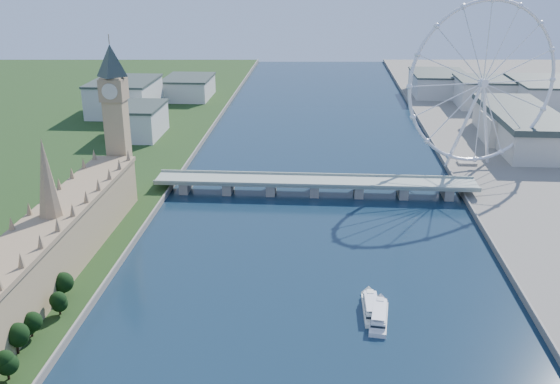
{
  "coord_description": "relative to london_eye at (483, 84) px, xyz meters",
  "views": [
    {
      "loc": [
        3.76,
        -105.14,
        150.46
      ],
      "look_at": [
        -17.87,
        210.0,
        33.64
      ],
      "focal_mm": 40.0,
      "sensor_mm": 36.0,
      "label": 1
    }
  ],
  "objects": [
    {
      "name": "london_eye",
      "position": [
        0.0,
        0.0,
        0.0
      ],
      "size": [
        113.6,
        39.12,
        124.3
      ],
      "color": "silver",
      "rests_on": "ground"
    },
    {
      "name": "westminster_bridge",
      "position": [
        -119.98,
        -55.08,
        -60.89
      ],
      "size": [
        220.0,
        22.0,
        9.5
      ],
      "color": "gray",
      "rests_on": "ground"
    },
    {
      "name": "tour_boat_near",
      "position": [
        -91.65,
        -210.09,
        -67.52
      ],
      "size": [
        8.03,
        30.04,
        6.62
      ],
      "primitive_type": null,
      "rotation": [
        0.0,
        0.0,
        0.01
      ],
      "color": "white",
      "rests_on": "ground"
    },
    {
      "name": "county_hall",
      "position": [
        55.02,
        74.92,
        -67.52
      ],
      "size": [
        54.0,
        144.0,
        35.0
      ],
      "primitive_type": null,
      "color": "beige",
      "rests_on": "ground"
    },
    {
      "name": "city_skyline",
      "position": [
        -80.75,
        205.0,
        -50.56
      ],
      "size": [
        505.0,
        280.0,
        32.0
      ],
      "color": "beige",
      "rests_on": "ground"
    },
    {
      "name": "tour_boat_far",
      "position": [
        -88.74,
        -217.14,
        -67.52
      ],
      "size": [
        11.52,
        31.21,
        6.74
      ],
      "primitive_type": null,
      "rotation": [
        0.0,
        0.0,
        -0.12
      ],
      "color": "silver",
      "rests_on": "ground"
    },
    {
      "name": "parliament_range",
      "position": [
        -247.98,
        -185.08,
        -49.04
      ],
      "size": [
        24.0,
        200.0,
        70.0
      ],
      "color": "tan",
      "rests_on": "ground"
    },
    {
      "name": "big_ben",
      "position": [
        -247.98,
        -77.08,
        -0.95
      ],
      "size": [
        20.02,
        20.02,
        110.0
      ],
      "color": "tan",
      "rests_on": "ground"
    }
  ]
}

